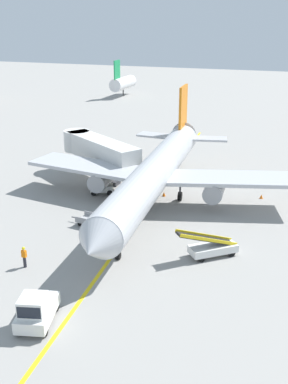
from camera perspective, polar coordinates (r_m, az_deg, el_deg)
name	(u,v)px	position (r m, az deg, el deg)	size (l,w,h in m)	color
ground_plane	(116,262)	(35.87, -3.51, -8.69)	(300.00, 300.00, 0.00)	gray
taxi_line_yellow	(128,234)	(40.31, -2.00, -5.18)	(0.30, 80.00, 0.01)	yellow
airliner	(156,172)	(45.57, 1.52, 2.55)	(28.50, 35.34, 10.10)	#B2B5BA
jet_bridge	(95,148)	(53.84, -6.06, 5.42)	(12.19, 8.94, 4.85)	silver
pushback_tug	(36,310)	(29.51, -13.26, -14.10)	(2.80, 3.98, 2.20)	silver
baggage_tug_near_wing	(100,186)	(49.25, -5.46, 0.80)	(2.72, 2.19, 2.10)	silver
belt_loader_forward_hold	(212,247)	(36.75, 8.41, -6.76)	(4.61, 4.20, 2.59)	silver
baggage_cart_loaded	(93,221)	(41.83, -6.40, -3.60)	(3.82, 1.87, 0.94)	#A5A5A8
ground_crew_marshaller	(24,256)	(35.86, -14.67, -7.74)	(0.36, 0.24, 1.70)	#26262D
safety_cone_nose_right	(164,194)	(48.65, 2.49, -0.26)	(0.36, 0.36, 0.44)	orange
safety_cone_wingtip_left	(96,239)	(39.02, -6.04, -5.85)	(0.36, 0.36, 0.44)	orange
safety_cone_wingtip_right	(261,196)	(49.52, 14.39, -0.54)	(0.36, 0.36, 0.44)	orange
distant_aircraft_mid_left	(123,83)	(114.78, -2.64, 13.41)	(3.00, 10.10, 8.80)	silver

